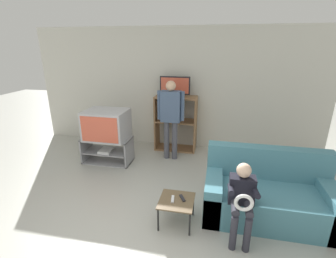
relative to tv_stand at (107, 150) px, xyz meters
The scene contains 12 objects.
ground_plane 2.45m from the tv_stand, 62.19° to the right, with size 18.00×18.00×0.00m, color #ADADA3.
wall_back 1.94m from the tv_stand, 45.80° to the left, with size 6.40×0.06×2.60m.
tv_stand is the anchor object (origin of this frame).
television_main 0.53m from the tv_stand, ahead, with size 0.79×0.62×0.56m.
media_shelf 1.55m from the tv_stand, 36.35° to the left, with size 0.89×0.41×1.20m.
television_flat 1.89m from the tv_stand, 37.85° to the left, with size 0.63×0.20×0.41m.
snack_table 2.22m from the tv_stand, 41.73° to the right, with size 0.44×0.44×0.35m.
remote_control_black 2.24m from the tv_stand, 39.73° to the right, with size 0.04×0.14×0.02m, color #232328.
remote_control_white 2.18m from the tv_stand, 42.66° to the right, with size 0.04×0.14×0.02m, color silver.
couch 3.02m from the tv_stand, 20.41° to the right, with size 1.67×0.85×0.89m.
person_standing_adult 1.46m from the tv_stand, 18.66° to the left, with size 0.53×0.20×1.59m.
person_seated_child 2.91m from the tv_stand, 32.62° to the right, with size 0.33×0.43×0.95m.
Camera 1 is at (0.95, -1.93, 2.23)m, focal length 26.00 mm.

